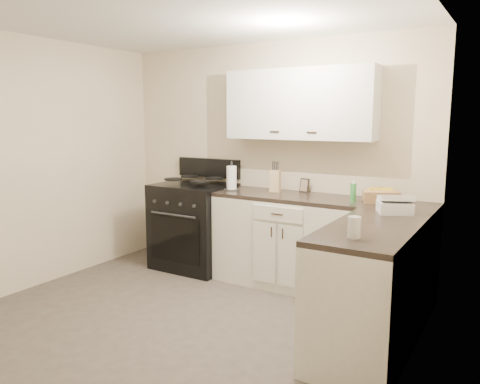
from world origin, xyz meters
The scene contains 20 objects.
floor centered at (0.00, 0.00, 0.00)m, with size 3.60×3.60×0.00m, color #473F38.
ceiling centered at (0.00, 0.00, 2.50)m, with size 3.60×3.60×0.00m, color white.
wall_back centered at (0.00, 1.80, 1.25)m, with size 3.60×3.60×0.00m, color beige.
wall_right centered at (1.80, 0.00, 1.25)m, with size 3.60×3.60×0.00m, color beige.
wall_left centered at (-1.80, 0.00, 1.25)m, with size 3.60×3.60×0.00m, color beige.
base_cabinets_back centered at (0.43, 1.50, 0.45)m, with size 1.55×0.60×0.90m, color white.
base_cabinets_right centered at (1.50, 0.85, 0.45)m, with size 0.60×1.90×0.90m, color white.
countertop_back centered at (0.43, 1.50, 0.92)m, with size 1.55×0.60×0.04m, color black.
countertop_right centered at (1.50, 0.85, 0.92)m, with size 0.60×1.90×0.04m, color black.
upper_cabinets centered at (0.43, 1.65, 1.84)m, with size 1.55×0.30×0.70m, color silver.
stove centered at (-0.78, 1.48, 0.46)m, with size 0.84×0.72×1.01m, color black.
knife_block centered at (0.18, 1.60, 1.05)m, with size 0.10×0.09×0.23m, color tan.
paper_towel centered at (-0.27, 1.47, 1.07)m, with size 0.11×0.11×0.26m, color white.
soap_bottle centered at (1.07, 1.44, 1.02)m, with size 0.06×0.06×0.17m, color green.
picture_frame centered at (0.46, 1.74, 1.01)m, with size 0.12×0.02×0.14m, color black.
wicker_basket centered at (1.29, 1.56, 0.99)m, with size 0.32×0.21×0.11m, color tan.
countertop_grill centered at (1.52, 1.12, 0.99)m, with size 0.26×0.24×0.09m, color white.
glass_jar centered at (1.49, 0.17, 1.01)m, with size 0.08×0.08×0.14m, color silver.
oven_mitt_near centered at (1.18, 0.43, 0.45)m, with size 0.02×0.17×0.29m, color black.
oven_mitt_far centered at (1.18, 0.66, 0.50)m, with size 0.02×0.16×0.27m, color black.
Camera 1 is at (2.38, -2.73, 1.71)m, focal length 35.00 mm.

